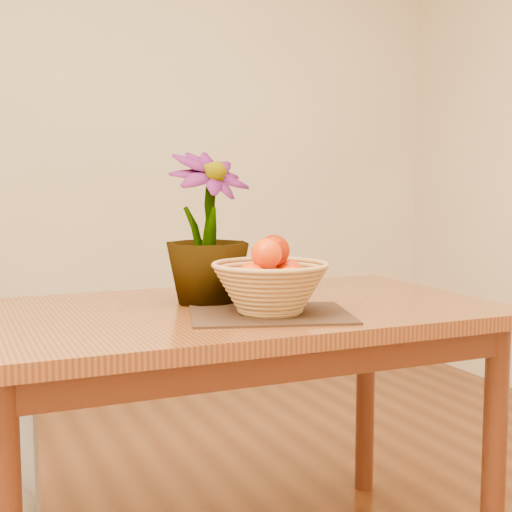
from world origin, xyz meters
name	(u,v)px	position (x,y,z in m)	size (l,w,h in m)	color
wall_back	(92,129)	(0.00, 2.25, 1.35)	(4.00, 0.02, 2.70)	#FFECC2
table	(235,338)	(0.00, 0.30, 0.66)	(1.40, 0.80, 0.75)	brown
placemat	(270,314)	(0.03, 0.15, 0.75)	(0.40, 0.30, 0.01)	#352213
wicker_basket	(270,290)	(0.03, 0.15, 0.82)	(0.29, 0.29, 0.12)	tan
orange_pile	(271,267)	(0.04, 0.15, 0.87)	(0.20, 0.20, 0.14)	#D63B03
potted_plant	(207,228)	(-0.05, 0.38, 0.96)	(0.23, 0.23, 0.42)	#1B4B15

